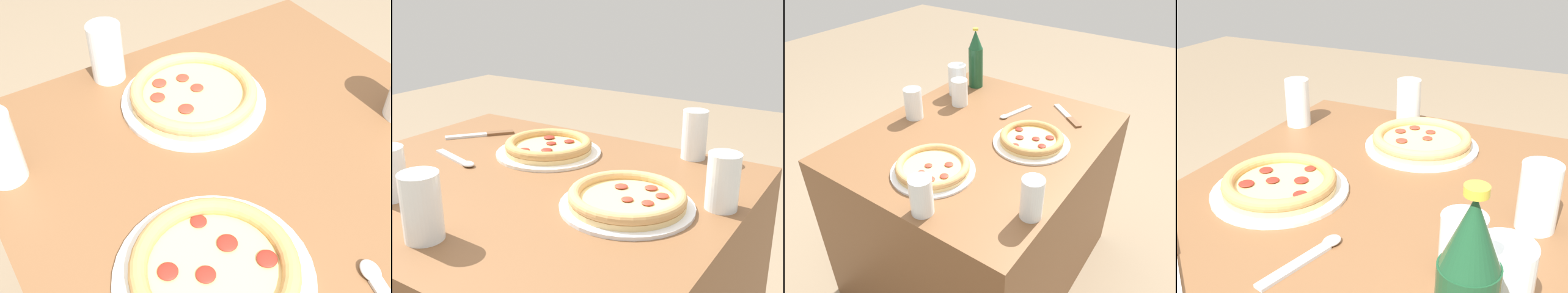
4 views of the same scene
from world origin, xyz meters
The scene contains 7 objects.
pizza_salami centered at (0.29, 0.01, 0.75)m, with size 0.28×0.28×0.04m.
pizza_veggie centered at (-0.06, 0.19, 0.75)m, with size 0.29×0.29×0.04m.
glass_orange_juice centered at (0.45, 0.11, 0.78)m, with size 0.07×0.07×0.12m.
glass_mango_juice centered at (0.29, 0.37, 0.78)m, with size 0.07×0.07×0.13m.
glass_cola centered at (0.04, -0.31, 0.79)m, with size 0.07×0.07×0.13m.
knife centered at (-0.33, 0.22, 0.73)m, with size 0.15×0.17×0.01m.
spoon centered at (-0.22, 0.01, 0.73)m, with size 0.18×0.07×0.01m.
Camera 2 is at (0.72, -0.82, 1.17)m, focal length 45.00 mm.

